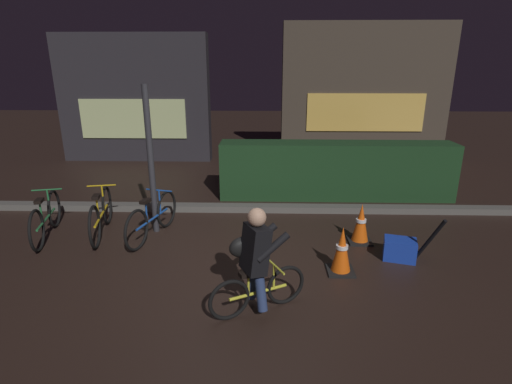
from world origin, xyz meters
The scene contains 14 objects.
ground_plane centered at (0.00, 0.00, 0.00)m, with size 40.00×40.00×0.00m, color black.
sidewalk_curb centered at (0.00, 2.20, 0.06)m, with size 12.00×0.24×0.12m, color #56544F.
hedge_row centered at (1.80, 3.10, 0.58)m, with size 4.80×0.70×1.17m, color #19381C.
storefront_left centered at (-3.44, 6.50, 1.76)m, with size 4.28×0.54×3.53m.
storefront_right centered at (3.26, 7.20, 1.93)m, with size 4.91×0.54×3.87m.
street_post centered at (-1.50, 1.20, 1.20)m, with size 0.10×0.10×2.40m, color #2D2D33.
parked_bike_leftmost centered at (-3.18, 0.89, 0.34)m, with size 0.50×1.58×0.74m.
parked_bike_left_mid centered at (-2.34, 1.04, 0.35)m, with size 0.47×1.65×0.77m.
parked_bike_center_left centered at (-1.47, 0.96, 0.33)m, with size 0.50×1.55×0.73m.
traffic_cone_near centered at (1.36, -0.10, 0.31)m, with size 0.36×0.36×0.65m.
traffic_cone_far centered at (1.84, 0.87, 0.31)m, with size 0.36×0.36×0.63m.
blue_crate centered at (2.27, 0.30, 0.15)m, with size 0.44×0.32×0.30m, color #193DB7.
cyclist centered at (0.24, -1.01, 0.63)m, with size 1.08×0.59×1.25m.
closed_umbrella centered at (2.55, 0.05, 0.39)m, with size 0.05×0.05×0.85m, color black.
Camera 1 is at (0.35, -4.84, 2.65)m, focal length 27.42 mm.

